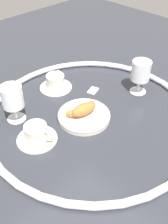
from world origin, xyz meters
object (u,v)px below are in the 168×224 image
(coffee_cup_far, at_px, (56,82))
(juice_glass_left, at_px, (13,99))
(coffee_cup_near, at_px, (37,134))
(croissant_large, at_px, (83,109))
(sugar_packet, at_px, (93,90))
(pastry_plate, at_px, (84,116))
(juice_glass_right, at_px, (141,72))

(coffee_cup_far, relative_size, juice_glass_left, 0.97)
(coffee_cup_near, xyz_separation_m, juice_glass_left, (0.01, 0.14, 0.07))
(croissant_large, height_order, sugar_packet, croissant_large)
(juice_glass_left, bearing_deg, sugar_packet, -13.07)
(pastry_plate, bearing_deg, coffee_cup_far, 75.87)
(croissant_large, distance_m, juice_glass_right, 0.29)
(coffee_cup_far, bearing_deg, juice_glass_left, -167.20)
(pastry_plate, xyz_separation_m, coffee_cup_near, (-0.19, 0.03, 0.01))
(sugar_packet, bearing_deg, juice_glass_right, -64.09)
(pastry_plate, bearing_deg, croissant_large, 81.40)
(croissant_large, relative_size, coffee_cup_near, 1.00)
(juice_glass_left, bearing_deg, juice_glass_right, -24.71)
(pastry_plate, height_order, coffee_cup_near, coffee_cup_near)
(coffee_cup_far, xyz_separation_m, juice_glass_left, (-0.23, -0.05, 0.07))
(croissant_large, xyz_separation_m, coffee_cup_near, (-0.19, 0.03, -0.02))
(pastry_plate, distance_m, sugar_packet, 0.18)
(juice_glass_right, bearing_deg, croissant_large, 171.87)
(juice_glass_left, xyz_separation_m, juice_glass_right, (0.46, -0.21, 0.00))
(coffee_cup_far, bearing_deg, sugar_packet, -53.94)
(coffee_cup_far, relative_size, sugar_packet, 2.72)
(croissant_large, bearing_deg, juice_glass_left, 136.03)
(juice_glass_right, bearing_deg, coffee_cup_far, 130.39)
(coffee_cup_far, height_order, juice_glass_right, juice_glass_right)
(croissant_large, bearing_deg, pastry_plate, -98.60)
(pastry_plate, bearing_deg, sugar_packet, 32.90)
(coffee_cup_far, bearing_deg, juice_glass_right, -49.61)
(pastry_plate, xyz_separation_m, croissant_large, (0.00, 0.00, 0.03))
(pastry_plate, relative_size, coffee_cup_far, 1.41)
(juice_glass_left, relative_size, juice_glass_right, 1.00)
(pastry_plate, height_order, juice_glass_left, juice_glass_left)
(coffee_cup_near, relative_size, coffee_cup_far, 1.00)
(pastry_plate, bearing_deg, juice_glass_right, -7.48)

